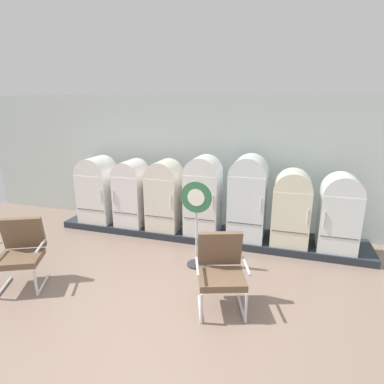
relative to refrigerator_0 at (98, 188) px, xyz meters
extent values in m
cube|color=#826B5E|center=(2.44, -2.92, -0.91)|extent=(12.00, 10.00, 0.05)
cube|color=#B8C4BD|center=(2.44, 0.74, 0.55)|extent=(11.76, 0.12, 2.86)
cube|color=#47443F|center=(2.44, 0.74, 1.63)|extent=(11.76, 0.07, 0.06)
cube|color=#232931|center=(2.44, 0.11, -0.82)|extent=(6.29, 0.95, 0.14)
cube|color=white|center=(0.00, 0.00, -0.21)|extent=(0.71, 0.65, 1.08)
cylinder|color=white|center=(0.00, 0.00, 0.33)|extent=(0.71, 0.64, 0.71)
cube|color=#383838|center=(0.00, -0.33, -0.41)|extent=(0.65, 0.01, 0.01)
cylinder|color=silver|center=(0.30, -0.34, -0.08)|extent=(0.02, 0.02, 0.28)
cube|color=white|center=(0.83, 0.01, -0.20)|extent=(0.59, 0.67, 1.10)
cylinder|color=white|center=(0.83, 0.01, 0.36)|extent=(0.59, 0.65, 0.59)
cube|color=#383838|center=(0.83, -0.33, -0.40)|extent=(0.55, 0.01, 0.01)
cylinder|color=silver|center=(0.59, -0.34, -0.06)|extent=(0.02, 0.02, 0.28)
cube|color=silver|center=(1.59, -0.01, -0.19)|extent=(0.65, 0.64, 1.12)
cylinder|color=silver|center=(1.59, -0.01, 0.37)|extent=(0.65, 0.63, 0.65)
cube|color=#383838|center=(1.59, -0.33, -0.39)|extent=(0.60, 0.01, 0.01)
cylinder|color=silver|center=(1.85, -0.34, -0.06)|extent=(0.02, 0.02, 0.28)
cube|color=white|center=(2.42, -0.03, -0.13)|extent=(0.66, 0.59, 1.24)
cylinder|color=white|center=(2.42, -0.03, 0.49)|extent=(0.66, 0.57, 0.66)
cube|color=#383838|center=(2.42, -0.33, -0.35)|extent=(0.61, 0.01, 0.01)
cylinder|color=silver|center=(2.69, -0.34, 0.02)|extent=(0.02, 0.02, 0.28)
cube|color=white|center=(3.29, 0.02, -0.11)|extent=(0.68, 0.70, 1.27)
cylinder|color=white|center=(3.29, 0.02, 0.53)|extent=(0.68, 0.68, 0.68)
cube|color=#383838|center=(3.29, -0.33, -0.34)|extent=(0.63, 0.01, 0.01)
cylinder|color=silver|center=(3.57, -0.34, 0.04)|extent=(0.02, 0.02, 0.28)
cube|color=beige|center=(4.09, -0.01, -0.22)|extent=(0.67, 0.63, 1.06)
cylinder|color=beige|center=(4.09, -0.01, 0.31)|extent=(0.67, 0.62, 0.67)
cube|color=#383838|center=(4.09, -0.33, -0.41)|extent=(0.61, 0.01, 0.01)
cylinder|color=silver|center=(4.37, -0.34, -0.09)|extent=(0.02, 0.02, 0.28)
cube|color=white|center=(4.91, -0.03, -0.22)|extent=(0.66, 0.59, 1.05)
cylinder|color=white|center=(4.91, -0.03, 0.30)|extent=(0.66, 0.58, 0.66)
cube|color=#383838|center=(4.91, -0.33, -0.41)|extent=(0.61, 0.01, 0.01)
cylinder|color=silver|center=(4.64, -0.34, -0.10)|extent=(0.02, 0.02, 0.28)
cylinder|color=silver|center=(0.04, -2.66, -0.87)|extent=(0.28, 0.53, 0.04)
cylinder|color=silver|center=(0.54, -2.42, -0.87)|extent=(0.28, 0.53, 0.04)
cylinder|color=silver|center=(0.65, -2.65, -0.66)|extent=(0.05, 0.05, 0.41)
cube|color=brown|center=(0.29, -2.54, -0.42)|extent=(0.76, 0.72, 0.09)
cube|color=brown|center=(0.17, -2.29, -0.11)|extent=(0.62, 0.42, 0.52)
cylinder|color=silver|center=(0.58, -2.40, -0.23)|extent=(0.23, 0.43, 0.04)
cylinder|color=silver|center=(2.99, -2.28, -0.87)|extent=(0.22, 0.55, 0.04)
cylinder|color=silver|center=(3.08, -2.53, -0.66)|extent=(0.05, 0.05, 0.41)
cylinder|color=silver|center=(3.52, -2.10, -0.87)|extent=(0.22, 0.55, 0.04)
cylinder|color=silver|center=(3.61, -2.35, -0.66)|extent=(0.05, 0.05, 0.41)
cube|color=brown|center=(3.26, -2.19, -0.42)|extent=(0.73, 0.68, 0.09)
cube|color=brown|center=(3.17, -1.93, -0.11)|extent=(0.62, 0.36, 0.52)
cylinder|color=silver|center=(2.96, -2.29, -0.23)|extent=(0.18, 0.45, 0.04)
cylinder|color=silver|center=(3.56, -2.09, -0.23)|extent=(0.18, 0.45, 0.04)
cylinder|color=#2D2D30|center=(2.60, -1.12, -0.87)|extent=(0.32, 0.32, 0.03)
cylinder|color=silver|center=(2.60, -1.12, -0.26)|extent=(0.04, 0.04, 1.20)
cylinder|color=#2D6640|center=(2.60, -1.15, 0.34)|extent=(0.52, 0.02, 0.52)
cylinder|color=white|center=(2.60, -1.16, 0.34)|extent=(0.29, 0.00, 0.29)
camera|label=1|loc=(3.96, -5.79, 1.80)|focal=29.42mm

